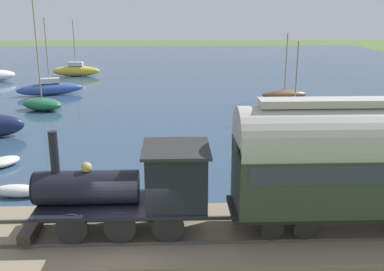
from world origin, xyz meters
TOP-DOWN VIEW (x-y plane):
  - ground_plane at (0.00, 0.00)m, footprint 200.00×200.00m
  - harbor_water at (43.13, 0.00)m, footprint 80.00×80.00m
  - rail_embankment at (0.53, 0.00)m, footprint 4.60×56.00m
  - steam_locomotive at (0.53, -0.22)m, footprint 2.38×6.23m
  - passenger_coach at (0.53, -7.63)m, footprint 2.40×8.67m
  - sailboat_brown at (25.53, -11.22)m, footprint 1.82×4.24m
  - sailboat_blue at (28.32, 10.16)m, footprint 3.11×6.01m
  - sailboat_gray at (18.48, -10.26)m, footprint 4.48×6.02m
  - sailboat_green at (21.80, 9.08)m, footprint 2.73×3.77m
  - sailboat_yellow at (40.17, 10.21)m, footprint 1.37×5.63m
  - rowboat_far_out at (4.74, 5.40)m, footprint 0.92×2.14m
  - rowboat_off_pier at (11.63, -0.55)m, footprint 2.13×2.22m
  - rowboat_mid_harbor at (8.69, 7.43)m, footprint 2.10×1.96m

SIDE VIEW (x-z plane):
  - ground_plane at x=0.00m, z-range 0.00..0.00m
  - harbor_water at x=43.13m, z-range 0.00..0.01m
  - rail_embankment at x=0.53m, z-range -0.06..0.49m
  - rowboat_off_pier at x=11.63m, z-range 0.01..0.45m
  - rowboat_mid_harbor at x=8.69m, z-range 0.01..0.47m
  - rowboat_far_out at x=4.74m, z-range 0.01..0.54m
  - sailboat_brown at x=25.53m, z-range -2.42..3.34m
  - sailboat_gray at x=18.48m, z-range -2.24..3.36m
  - sailboat_green at x=21.80m, z-range -3.92..5.05m
  - sailboat_blue at x=28.32m, z-range -2.87..4.16m
  - sailboat_yellow at x=40.17m, z-range -2.60..3.98m
  - steam_locomotive at x=0.53m, z-range 0.45..3.98m
  - passenger_coach at x=0.53m, z-range 0.75..5.28m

